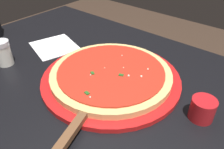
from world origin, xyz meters
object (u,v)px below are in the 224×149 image
Objects in this scene: cup_small_sauce at (202,109)px; parmesan_shaker at (3,53)px; pizza at (112,74)px; napkin_folded_right at (55,46)px; serving_plate at (112,79)px; pizza_server at (81,120)px.

parmesan_shaker reaches higher than cup_small_sauce.
pizza is 2.18× the size of napkin_folded_right.
serving_plate is 2.52× the size of napkin_folded_right.
cup_small_sauce is (-0.23, -0.02, 0.00)m from pizza.
serving_plate is 0.27m from napkin_folded_right.
pizza reaches higher than serving_plate.
napkin_folded_right is at bearing -4.83° from pizza.
pizza is at bearing -154.86° from parmesan_shaker.
cup_small_sauce is 0.55m from parmesan_shaker.
napkin_folded_right is at bearing -4.83° from serving_plate.
napkin_folded_right is (0.27, -0.02, -0.01)m from serving_plate.
pizza is 0.17m from pizza_server.
cup_small_sauce reaches higher than pizza.
napkin_folded_right is (0.50, -0.00, -0.02)m from cup_small_sauce.
serving_plate is 0.23m from cup_small_sauce.
napkin_folded_right is at bearing -0.26° from cup_small_sauce.
cup_small_sauce reaches higher than napkin_folded_right.
pizza_server is (-0.05, 0.16, -0.00)m from pizza.
pizza_server is 1.54× the size of napkin_folded_right.
parmesan_shaker is at bearing 16.74° from cup_small_sauce.
pizza_server is 0.35m from parmesan_shaker.
cup_small_sauce is at bearing -174.93° from pizza.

